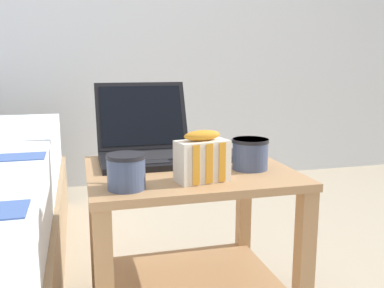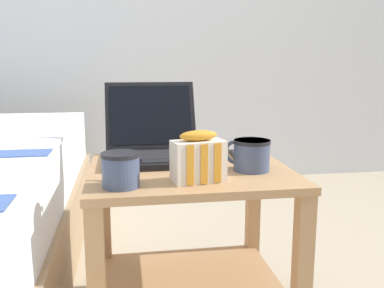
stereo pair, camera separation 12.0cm
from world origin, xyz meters
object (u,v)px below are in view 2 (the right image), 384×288
object	(u,v)px
laptop	(153,144)
cell_phone	(242,155)
mug_front_right	(251,153)
snack_bag	(199,159)
mug_front_left	(120,168)

from	to	relation	value
laptop	cell_phone	size ratio (longest dim) A/B	2.19
mug_front_right	snack_bag	distance (m)	0.19
mug_front_left	cell_phone	size ratio (longest dim) A/B	0.84
laptop	snack_bag	size ratio (longest dim) A/B	2.31
laptop	mug_front_right	xyz separation A→B (m)	(0.26, -0.21, 0.00)
laptop	snack_bag	bearing A→B (deg)	-71.65
mug_front_left	laptop	bearing A→B (deg)	71.43
mug_front_right	mug_front_left	bearing A→B (deg)	-163.92
mug_front_left	cell_phone	bearing A→B (deg)	36.18
laptop	mug_front_left	xyz separation A→B (m)	(-0.10, -0.31, 0.00)
snack_bag	laptop	bearing A→B (deg)	108.35
mug_front_left	snack_bag	distance (m)	0.20
mug_front_right	cell_phone	distance (m)	0.19
snack_bag	cell_phone	size ratio (longest dim) A/B	0.95
mug_front_right	cell_phone	size ratio (longest dim) A/B	0.79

